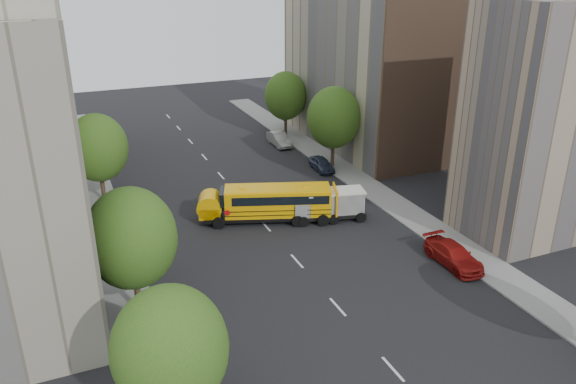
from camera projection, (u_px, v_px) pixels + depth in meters
ground at (286, 248)px, 40.37m from camera, size 120.00×120.00×0.00m
sidewalk_left at (112, 247)px, 40.41m from camera, size 3.00×80.00×0.12m
sidewalk_right at (385, 198)px, 48.77m from camera, size 3.00×80.00×0.12m
lane_markings at (241, 198)px, 48.86m from camera, size 0.15×64.00×0.01m
building_left_redbrick at (6, 100)px, 55.11m from camera, size 10.00×15.00×13.00m
building_right_near at (543, 123)px, 39.82m from camera, size 10.00×7.00×17.00m
building_right_far at (367, 62)px, 60.44m from camera, size 10.00×22.00×18.00m
building_right_sidewall at (429, 81)px, 51.10m from camera, size 10.10×0.30×18.00m
street_tree_0 at (170, 349)px, 22.70m from camera, size 4.80×4.80×7.41m
street_tree_1 at (131, 238)px, 31.08m from camera, size 5.12×5.12×7.90m
street_tree_2 at (97, 148)px, 46.41m from camera, size 4.99×4.99×7.71m
street_tree_4 at (334, 118)px, 54.30m from camera, size 5.25×5.25×8.10m
street_tree_5 at (286, 96)px, 64.64m from camera, size 4.86×4.86×7.51m
school_bus at (267, 202)px, 44.09m from camera, size 10.43×5.64×2.90m
safari_truck at (329, 204)px, 44.45m from camera, size 6.01×3.29×2.44m
parked_car_0 at (199, 382)px, 26.66m from camera, size 1.91×4.02×1.33m
parked_car_1 at (144, 221)px, 42.95m from camera, size 1.61×4.47×1.47m
parked_car_3 at (453, 255)px, 38.02m from camera, size 2.02×4.92×1.43m
parked_car_4 at (322, 164)px, 55.12m from camera, size 1.72×3.88×1.30m
parked_car_5 at (279, 139)px, 62.51m from camera, size 1.61×4.43×1.45m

